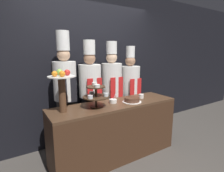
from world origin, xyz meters
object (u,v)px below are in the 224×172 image
Objects in this scene: cake_round at (132,100)px; cup_white at (141,96)px; chef_left at (65,90)px; chef_right at (130,89)px; chef_center_right at (112,88)px; serving_bowl_far at (113,101)px; tiered_stand at (96,94)px; fruit_pedestal at (62,85)px; chef_center_left at (90,90)px.

cake_round is 3.56× the size of cup_white.
chef_left reaches higher than cake_round.
chef_right is at bearing -0.01° from chef_left.
chef_right is at bearing -0.00° from chef_center_right.
cup_white is at bearing -20.91° from chef_left.
cup_white is 0.55m from chef_center_right.
serving_bowl_far is (-0.28, 0.11, -0.00)m from cake_round.
chef_right is at bearing 55.39° from cake_round.
cake_round is at bearing -5.35° from tiered_stand.
chef_right is (0.96, 0.48, -0.11)m from tiered_stand.
chef_left reaches higher than fruit_pedestal.
chef_center_left reaches higher than cake_round.
fruit_pedestal is 6.64× the size of cup_white.
cup_white is at bearing 19.93° from cake_round.
chef_left reaches higher than chef_center_right.
chef_right is (1.24, -0.00, -0.12)m from chef_left.
serving_bowl_far is 0.50m from chef_center_right.
chef_center_left is at bearing 149.03° from cup_white.
tiered_stand reaches higher than serving_bowl_far.
chef_center_right is 1.04× the size of chef_right.
chef_center_left reaches higher than chef_center_right.
cup_white is at bearing 2.98° from tiered_stand.
tiered_stand reaches higher than cup_white.
chef_right reaches higher than tiered_stand.
tiered_stand is 0.21× the size of chef_right.
chef_left is at bearing 144.37° from serving_bowl_far.
cake_round is 0.16× the size of chef_center_left.
fruit_pedestal is 1.50m from chef_right.
fruit_pedestal is at bearing 173.99° from cake_round.
chef_center_right is at bearing 180.00° from chef_right.
cake_round is 0.66m from chef_right.
chef_center_left is at bearing 0.00° from chef_left.
chef_center_left is (0.14, 0.48, -0.05)m from tiered_stand.
cake_round is 1.04m from chef_left.
chef_center_right is at bearing 41.11° from tiered_stand.
chef_center_right is (-0.04, 0.54, 0.10)m from cake_round.
cup_white is (1.32, -0.01, -0.32)m from fruit_pedestal.
fruit_pedestal is 1.87× the size of cake_round.
tiered_stand is 0.56m from chef_left.
tiered_stand is 0.48m from fruit_pedestal.
cake_round is at bearing -22.17° from serving_bowl_far.
cup_white is 0.55m from serving_bowl_far.
chef_left is at bearing 179.99° from chef_right.
chef_center_right is at bearing 125.59° from cup_white.
chef_center_right is (0.42, -0.00, -0.00)m from chef_center_left.
chef_right is at bearing 16.90° from fruit_pedestal.
serving_bowl_far is at bearing -146.65° from chef_right.
chef_left reaches higher than chef_right.
cup_white is 0.52× the size of serving_bowl_far.
fruit_pedestal is at bearing 173.12° from tiered_stand.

